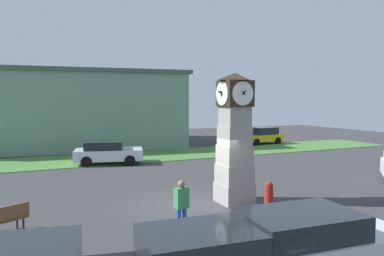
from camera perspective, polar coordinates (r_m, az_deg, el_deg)
ground_plane at (r=14.36m, az=1.16°, el=-11.73°), size 68.92×68.92×0.00m
clock_tower at (r=14.42m, az=6.51°, el=-1.95°), size 1.47×1.40×4.98m
bollard_near_tower at (r=9.95m, az=21.39°, el=-16.47°), size 0.30×0.30×0.96m
bollard_mid_row at (r=10.99m, az=18.35°, el=-13.94°), size 0.26×0.26×1.11m
bollard_far_row at (r=12.15m, az=14.60°, el=-12.64°), size 0.25×0.25×0.89m
bollard_end_row at (r=13.48m, az=11.61°, el=-10.32°), size 0.30×0.30×1.15m
car_by_building at (r=9.10m, az=17.38°, el=-16.41°), size 4.69×2.24×1.51m
car_far_lot at (r=23.79m, az=-12.75°, el=-3.60°), size 4.45×2.89×1.43m
car_silver_hatch at (r=34.24m, az=10.58°, el=-1.14°), size 4.07×2.20×1.51m
bench at (r=12.44m, az=-27.26°, el=-12.22°), size 1.67×1.19×0.90m
pedestrian_by_cars at (r=11.13m, az=-1.62°, el=-11.51°), size 0.44×0.31×1.63m
warehouse_blue_far at (r=34.33m, az=-19.50°, el=2.75°), size 21.31×13.75×6.35m
grass_verge_far at (r=26.63m, az=-6.59°, el=-4.25°), size 41.35×5.39×0.04m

